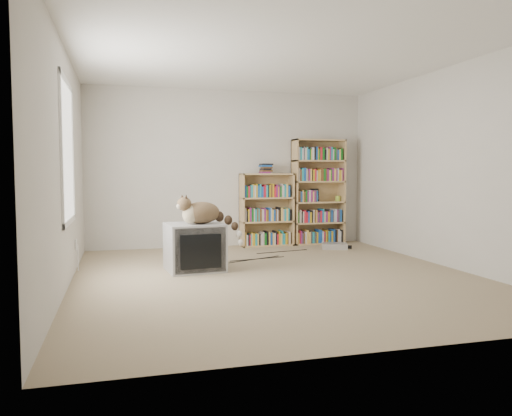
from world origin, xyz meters
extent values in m
cube|color=gray|center=(0.00, 0.00, 0.00)|extent=(4.50, 5.00, 0.01)
cube|color=beige|center=(0.00, 2.50, 1.25)|extent=(4.50, 0.02, 2.50)
cube|color=beige|center=(0.00, -2.50, 1.25)|extent=(4.50, 0.02, 2.50)
cube|color=beige|center=(-2.25, 0.00, 1.25)|extent=(0.02, 5.00, 2.50)
cube|color=beige|center=(2.25, 0.00, 1.25)|extent=(0.02, 5.00, 2.50)
cube|color=white|center=(0.00, 0.00, 2.50)|extent=(4.50, 5.00, 0.02)
cube|color=white|center=(-2.24, 0.20, 1.40)|extent=(0.02, 1.22, 1.52)
cube|color=#A6A6A9|center=(-0.86, 0.58, 0.29)|extent=(0.71, 0.66, 0.57)
cube|color=black|center=(-0.83, 0.30, 0.29)|extent=(0.61, 0.09, 0.53)
cube|color=black|center=(-0.83, 0.28, 0.28)|extent=(0.49, 0.06, 0.40)
cube|color=black|center=(-0.87, 0.71, 0.28)|extent=(0.43, 0.36, 0.34)
ellipsoid|color=#3C2818|center=(-0.78, 0.54, 0.70)|extent=(0.57, 0.47, 0.27)
ellipsoid|color=#3C2818|center=(-0.66, 0.59, 0.69)|extent=(0.29, 0.30, 0.20)
ellipsoid|color=#C6B48F|center=(-0.92, 0.47, 0.69)|extent=(0.24, 0.24, 0.22)
ellipsoid|color=#3C2818|center=(-0.99, 0.45, 0.82)|extent=(0.22, 0.21, 0.16)
sphere|color=beige|center=(-1.05, 0.42, 0.79)|extent=(0.09, 0.09, 0.07)
cone|color=black|center=(-0.97, 0.42, 0.89)|extent=(0.09, 0.09, 0.08)
cone|color=black|center=(-1.01, 0.50, 0.89)|extent=(0.09, 0.09, 0.08)
cube|color=tan|center=(1.05, 2.34, 0.87)|extent=(0.02, 0.30, 1.73)
cube|color=tan|center=(1.89, 2.34, 0.87)|extent=(0.02, 0.30, 1.73)
cube|color=tan|center=(1.47, 2.48, 0.87)|extent=(0.87, 0.03, 1.73)
cube|color=tan|center=(1.47, 2.34, 1.72)|extent=(0.87, 0.30, 0.02)
cube|color=tan|center=(1.47, 2.34, 0.01)|extent=(0.87, 0.30, 0.03)
cube|color=tan|center=(1.47, 2.34, 0.35)|extent=(0.87, 0.30, 0.03)
cube|color=tan|center=(1.47, 2.34, 0.70)|extent=(0.87, 0.30, 0.02)
cube|color=tan|center=(1.47, 2.34, 1.04)|extent=(0.87, 0.30, 0.02)
cube|color=tan|center=(1.47, 2.34, 1.38)|extent=(0.87, 0.30, 0.02)
cube|color=red|center=(1.47, 2.34, 0.12)|extent=(0.79, 0.24, 0.19)
cube|color=#174A9B|center=(1.47, 2.34, 0.46)|extent=(0.79, 0.24, 0.19)
cube|color=#116219|center=(1.47, 2.34, 0.80)|extent=(0.79, 0.24, 0.19)
cube|color=#BCAA9B|center=(1.47, 2.34, 1.15)|extent=(0.79, 0.24, 0.19)
cube|color=black|center=(1.47, 2.34, 1.49)|extent=(0.79, 0.24, 0.19)
cube|color=tan|center=(0.16, 2.34, 0.59)|extent=(0.03, 0.30, 1.18)
cube|color=tan|center=(0.99, 2.34, 0.59)|extent=(0.02, 0.30, 1.18)
cube|color=tan|center=(0.57, 2.48, 0.59)|extent=(0.86, 0.03, 1.18)
cube|color=tan|center=(0.57, 2.34, 1.16)|extent=(0.86, 0.30, 0.02)
cube|color=tan|center=(0.57, 2.34, 0.01)|extent=(0.86, 0.30, 0.03)
cube|color=tan|center=(0.57, 2.34, 0.40)|extent=(0.86, 0.30, 0.03)
cube|color=tan|center=(0.57, 2.34, 0.78)|extent=(0.86, 0.30, 0.02)
cube|color=red|center=(0.57, 2.34, 0.12)|extent=(0.78, 0.24, 0.19)
cube|color=#174A9B|center=(0.57, 2.34, 0.50)|extent=(0.78, 0.24, 0.19)
cube|color=#116219|center=(0.57, 2.34, 0.89)|extent=(0.78, 0.24, 0.19)
cube|color=red|center=(0.55, 2.31, 1.25)|extent=(0.19, 0.24, 0.16)
cylinder|color=#9CBD36|center=(1.82, 2.34, 0.75)|extent=(0.08, 0.08, 0.09)
cube|color=black|center=(1.44, 2.44, 0.81)|extent=(0.16, 0.05, 0.21)
cube|color=silver|center=(1.50, 1.74, 0.04)|extent=(0.46, 0.39, 0.09)
cube|color=silver|center=(-2.24, 0.93, 0.32)|extent=(0.01, 0.08, 0.13)
camera|label=1|loc=(-1.71, -5.39, 1.18)|focal=35.00mm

